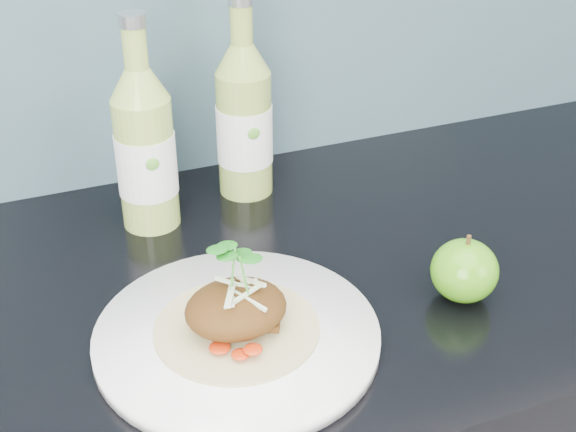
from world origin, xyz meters
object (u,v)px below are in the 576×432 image
at_px(green_apple, 464,271).
at_px(cider_bottle_right, 244,121).
at_px(cider_bottle_left, 145,149).
at_px(dinner_plate, 237,336).

height_order(green_apple, cider_bottle_right, cider_bottle_right).
xyz_separation_m(green_apple, cider_bottle_left, (-0.28, 0.28, 0.07)).
relative_size(dinner_plate, green_apple, 4.15).
height_order(dinner_plate, cider_bottle_right, cider_bottle_right).
xyz_separation_m(cider_bottle_left, cider_bottle_right, (0.14, 0.04, 0.00)).
distance_m(green_apple, cider_bottle_left, 0.40).
bearing_deg(green_apple, dinner_plate, 176.02).
relative_size(green_apple, cider_bottle_right, 0.32).
relative_size(dinner_plate, cider_bottle_left, 1.33).
relative_size(green_apple, cider_bottle_left, 0.32).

